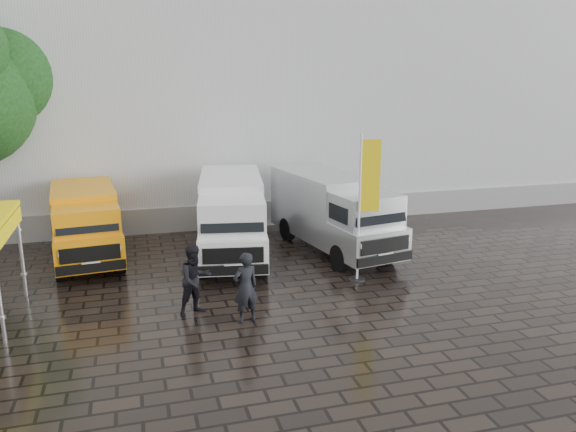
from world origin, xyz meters
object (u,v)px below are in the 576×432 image
Objects in this scene: flagpole at (365,201)px; wheelie_bin at (387,208)px; van_yellow at (86,226)px; van_silver at (334,214)px; van_white at (232,219)px; person_front at (246,287)px; person_tent at (195,280)px.

wheelie_bin is at bearing 59.37° from flagpole.
van_silver is at bearing -13.87° from van_yellow.
van_silver is 1.38× the size of flagpole.
van_white is 1.39× the size of flagpole.
person_front is (-7.92, -8.60, 0.43)m from wheelie_bin.
van_yellow is 12.32m from wheelie_bin.
flagpole is at bearing -32.83° from van_yellow.
person_front reaches higher than wheelie_bin.
van_white is at bearing 136.60° from flagpole.
van_silver reaches higher than van_yellow.
flagpole reaches higher than van_white.
van_yellow is 2.83× the size of person_front.
van_yellow is 2.77× the size of person_tent.
flagpole is (3.43, -3.24, 1.10)m from van_white.
flagpole is at bearing -168.22° from person_front.
person_tent reaches higher than wheelie_bin.
van_silver is at bearing 5.22° from van_white.
van_white is at bearing -16.72° from van_yellow.
van_white is at bearing 165.37° from van_silver.
van_yellow reaches higher than wheelie_bin.
wheelie_bin is 11.95m from person_tent.
van_silver is (8.29, -1.17, 0.13)m from van_yellow.
van_silver reaches higher than person_tent.
person_tent is (-1.74, -4.42, -0.40)m from van_white.
person_front is at bearing -140.22° from van_silver.
van_silver is at bearing -152.45° from wheelie_bin.
person_front is 0.98× the size of person_tent.
person_front is at bearing -153.45° from flagpole.
van_silver is 6.30× the size of wheelie_bin.
flagpole is (8.16, -4.15, 1.25)m from van_yellow.
flagpole reaches higher than van_silver.
person_front is (4.13, -6.16, -0.28)m from van_yellow.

